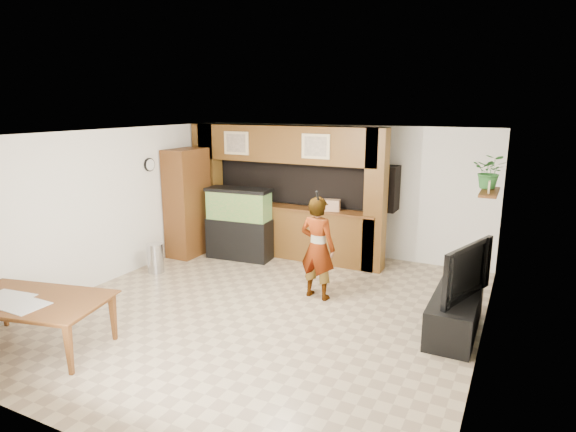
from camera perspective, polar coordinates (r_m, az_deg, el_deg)
The scene contains 21 objects.
floor at distance 7.34m, azimuth -2.91°, elevation -11.00°, with size 6.50×6.50×0.00m, color tan.
ceiling at distance 6.71m, azimuth -3.17°, elevation 9.69°, with size 6.50×6.50×0.00m, color white.
wall_back at distance 9.81m, azimuth 6.34°, elevation 3.08°, with size 6.00×6.00×0.00m, color white.
wall_left at distance 8.76m, azimuth -20.40°, elevation 1.11°, with size 6.50×6.50×0.00m, color white.
wall_right at distance 6.08m, azimuth 22.49°, elevation -4.15°, with size 6.50×6.50×0.00m, color white.
partition at distance 9.62m, azimuth -0.24°, elevation 3.04°, with size 4.20×0.99×2.60m.
wall_clock at distance 9.34m, azimuth -16.09°, elevation 5.86°, with size 0.05×0.25×0.25m.
wall_shelf at distance 7.90m, azimuth 22.77°, elevation 2.63°, with size 0.25×0.90×0.04m, color brown.
pantry_cabinet at distance 9.84m, azimuth -11.83°, elevation 1.56°, with size 0.54×0.88×2.14m, color brown.
trash_can at distance 9.10m, azimuth -15.44°, elevation -4.83°, with size 0.29×0.29×0.54m, color #B2B2B7.
aquarium at distance 9.50m, azimuth -5.79°, elevation -1.00°, with size 1.27×0.48×1.41m.
tv_stand at distance 6.97m, azimuth 19.17°, elevation -10.81°, with size 0.57×1.56×0.52m, color black.
television at distance 6.74m, azimuth 19.57°, elevation -5.95°, with size 1.26×0.17×0.73m, color black.
photo_frame at distance 7.66m, azimuth 22.72°, elevation 3.17°, with size 0.03×0.13×0.18m, color tan.
potted_plant at distance 8.07m, azimuth 22.85°, elevation 4.89°, with size 0.48×0.42×0.54m, color #2A6A2B.
person at distance 7.52m, azimuth 3.53°, elevation -3.78°, with size 0.60×0.39×1.63m, color #9E7D56.
microphone at distance 7.15m, azimuth 3.50°, elevation 2.44°, with size 0.03×0.03×0.15m, color black.
dining_table at distance 6.90m, azimuth -28.17°, elevation -11.29°, with size 1.88×1.05×0.66m, color brown.
newspaper_a at distance 6.64m, azimuth -29.00°, elevation -9.20°, with size 0.58×0.42×0.01m, color silver.
newspaper_b at distance 6.96m, azimuth -30.36°, elevation -8.36°, with size 0.57×0.42×0.01m, color silver.
counter_box at distance 9.07m, azimuth 5.18°, elevation 1.28°, with size 0.31×0.21×0.21m, color tan.
Camera 1 is at (3.31, -5.83, 3.01)m, focal length 30.00 mm.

